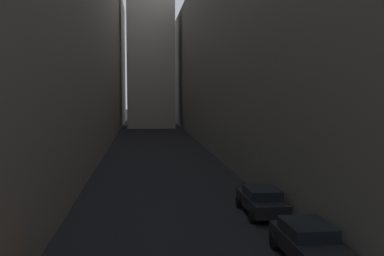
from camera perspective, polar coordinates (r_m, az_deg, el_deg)
The scene contains 5 objects.
ground_plane at distance 47.51m, azimuth -4.53°, elevation -2.99°, with size 264.00×264.00×0.00m, color black.
building_block_left at distance 50.81m, azimuth -19.80°, elevation 11.71°, with size 14.92×108.00×25.58m, color #756B5B.
building_block_right at distance 51.27m, azimuth 9.55°, elevation 9.65°, with size 13.88×108.00×21.68m, color slate.
parked_car_right_third at distance 16.98m, azimuth 15.08°, elevation -14.20°, with size 1.97×4.19×1.42m.
parked_car_right_far at distance 22.76m, azimuth 9.12°, elevation -9.34°, with size 1.93×4.31×1.38m.
Camera 1 is at (-1.62, 0.92, 6.13)m, focal length 40.63 mm.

